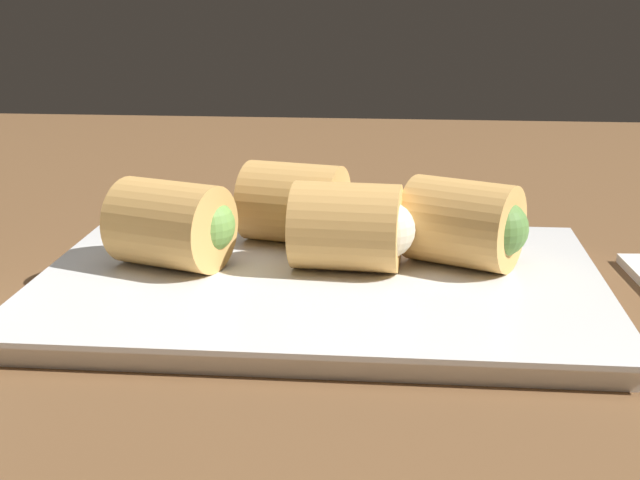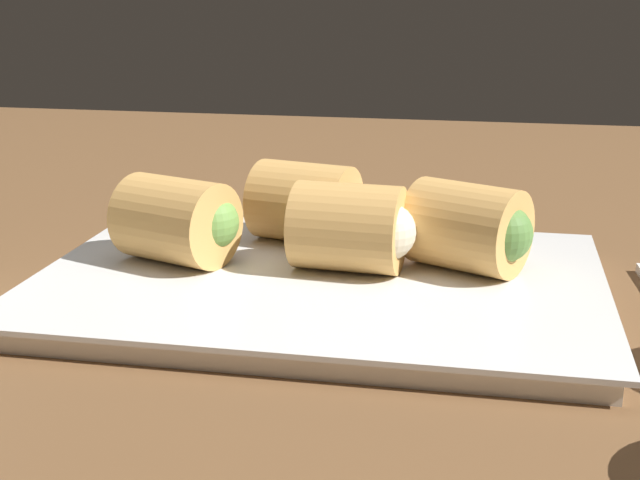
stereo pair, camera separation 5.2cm
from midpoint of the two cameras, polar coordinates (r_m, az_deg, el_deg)
table_surface at (r=54.78cm, az=-2.05°, el=-4.50°), size 180.00×140.00×2.00cm
serving_plate at (r=53.60cm, az=-2.76°, el=-2.99°), size 33.57×23.66×1.50cm
roll_front_left at (r=55.39cm, az=-11.72°, el=1.02°), size 7.93×7.20×5.33cm
roll_front_right at (r=53.44cm, az=-0.58°, el=0.80°), size 7.55×5.81×5.33cm
roll_back_left at (r=54.43cm, az=6.84°, el=0.98°), size 8.08×7.56×5.33cm
roll_back_right at (r=59.13cm, az=-3.79°, el=2.32°), size 7.82×6.68×5.33cm
spoon at (r=67.55cm, az=1.03°, el=1.06°), size 18.09×5.05×1.40cm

